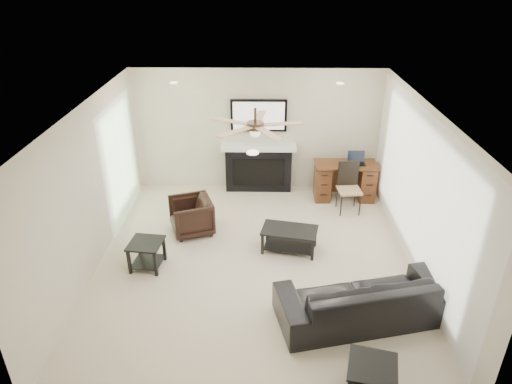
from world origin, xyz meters
TOP-DOWN VIEW (x-y plane):
  - room_shell at (0.19, 0.08)m, footprint 5.50×5.54m
  - sofa at (1.46, -1.27)m, footprint 2.42×1.37m
  - armchair at (-1.14, 0.88)m, footprint 0.90×0.88m
  - coffee_table at (0.56, 0.33)m, footprint 0.98×0.67m
  - end_table_near at (1.31, -2.52)m, footprint 0.63×0.63m
  - end_table_left at (-1.69, -0.17)m, footprint 0.56×0.56m
  - fireplace_unit at (0.02, 2.58)m, footprint 1.52×0.34m
  - desk at (1.75, 2.22)m, footprint 1.22×0.56m
  - desk_chair at (1.75, 1.67)m, footprint 0.45×0.47m
  - laptop at (1.95, 2.20)m, footprint 0.33×0.24m

SIDE VIEW (x-z plane):
  - coffee_table at x=0.56m, z-range 0.00..0.40m
  - end_table_near at x=1.31m, z-range 0.00..0.45m
  - end_table_left at x=-1.69m, z-range 0.00..0.45m
  - armchair at x=-1.14m, z-range 0.00..0.64m
  - sofa at x=1.46m, z-range 0.00..0.66m
  - desk at x=1.75m, z-range 0.00..0.76m
  - desk_chair at x=1.75m, z-range 0.00..0.97m
  - laptop at x=1.95m, z-range 0.76..0.99m
  - fireplace_unit at x=0.02m, z-range 0.00..1.91m
  - room_shell at x=0.19m, z-range 0.42..2.94m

